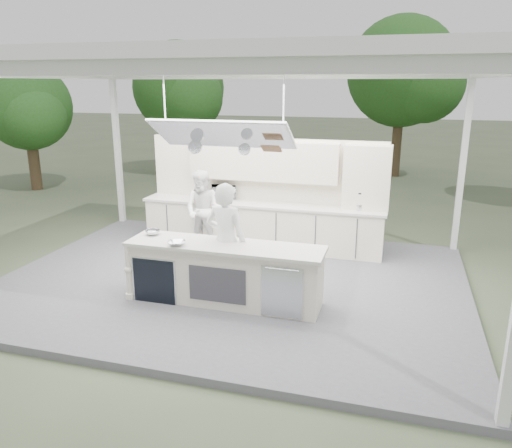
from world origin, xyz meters
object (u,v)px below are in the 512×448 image
(sous_chef, at_px, (203,211))
(head_chef, at_px, (226,241))
(demo_island, at_px, (224,273))
(back_counter, at_px, (261,225))

(sous_chef, bearing_deg, head_chef, -54.90)
(demo_island, distance_m, sous_chef, 2.67)
(back_counter, distance_m, head_chef, 2.64)
(demo_island, xyz_separation_m, back_counter, (-0.18, 2.81, 0.00))
(demo_island, bearing_deg, back_counter, 93.63)
(back_counter, bearing_deg, demo_island, -86.37)
(demo_island, relative_size, head_chef, 1.66)
(demo_island, distance_m, back_counter, 2.82)
(head_chef, bearing_deg, back_counter, -78.30)
(demo_island, bearing_deg, head_chef, 96.79)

